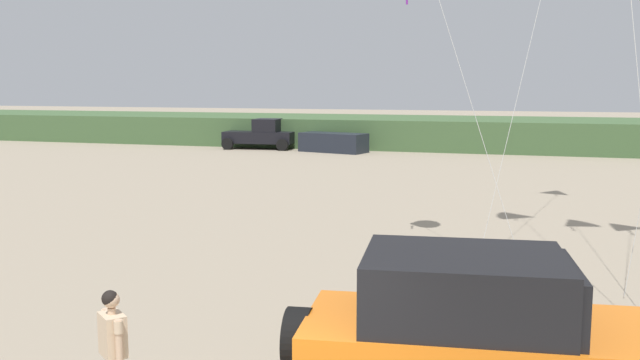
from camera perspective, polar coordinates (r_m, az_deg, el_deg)
The scene contains 5 objects.
dune_ridge at distance 47.81m, azimuth 15.03°, elevation 3.69°, with size 90.00×9.04×1.95m, color #426038.
jeep at distance 8.57m, azimuth 13.53°, elevation -12.91°, with size 4.97×2.87×2.26m.
person_watching at distance 9.35m, azimuth -16.61°, elevation -12.96°, with size 0.51×0.46×1.67m.
distant_pickup at distance 45.97m, azimuth -4.84°, elevation 3.73°, with size 4.74×2.71×1.98m.
distant_sedan at distance 43.60m, azimuth 1.10°, elevation 3.09°, with size 4.20×1.70×1.20m, color #1E232D.
Camera 1 is at (2.35, -5.50, 4.20)m, focal length 38.99 mm.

